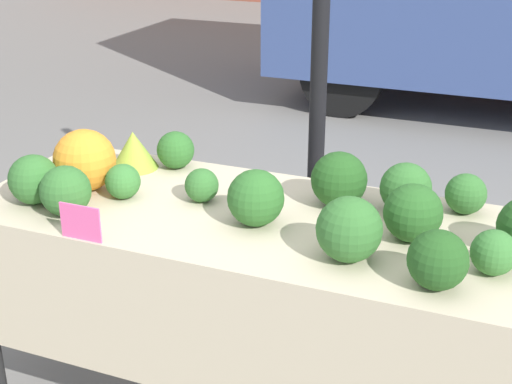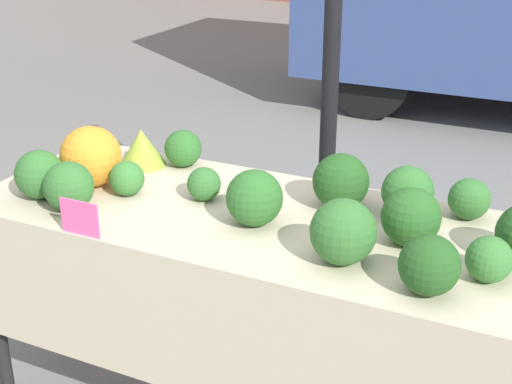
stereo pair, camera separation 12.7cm
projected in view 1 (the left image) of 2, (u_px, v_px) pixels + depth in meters
name	position (u px, v px, depth m)	size (l,w,h in m)	color
tent_pole	(320.00, 46.00, 2.85)	(0.07, 0.07, 2.39)	black
market_table	(249.00, 252.00, 2.29)	(1.91, 0.74, 0.81)	beige
orange_cauliflower	(85.00, 160.00, 2.46)	(0.22, 0.22, 0.22)	orange
romanesco_head	(134.00, 150.00, 2.66)	(0.18, 0.18, 0.14)	#93B238
broccoli_head_0	(202.00, 185.00, 2.38)	(0.12, 0.12, 0.12)	#336B2D
broccoli_head_1	(339.00, 180.00, 2.33)	(0.19, 0.19, 0.19)	#23511E
broccoli_head_2	(413.00, 213.00, 2.11)	(0.18, 0.18, 0.18)	#285B23
broccoli_head_3	(256.00, 198.00, 2.20)	(0.18, 0.18, 0.18)	#2D6628
broccoli_head_4	(65.00, 191.00, 2.27)	(0.16, 0.16, 0.16)	#336B2D
broccoli_head_5	(406.00, 188.00, 2.29)	(0.17, 0.17, 0.17)	#336B2D
broccoli_head_6	(349.00, 229.00, 1.99)	(0.19, 0.19, 0.19)	#336B2D
broccoli_head_7	(123.00, 181.00, 2.41)	(0.12, 0.12, 0.12)	#387533
broccoli_head_8	(438.00, 260.00, 1.85)	(0.16, 0.16, 0.16)	#23511E
broccoli_head_9	(34.00, 179.00, 2.36)	(0.17, 0.17, 0.17)	#336B2D
broccoli_head_10	(466.00, 194.00, 2.29)	(0.13, 0.13, 0.13)	#336B2D
broccoli_head_11	(494.00, 252.00, 1.93)	(0.13, 0.13, 0.13)	#387533
broccoli_head_12	(176.00, 150.00, 2.66)	(0.14, 0.14, 0.14)	#2D6628
price_sign	(81.00, 222.00, 2.12)	(0.14, 0.01, 0.11)	#F45B9E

